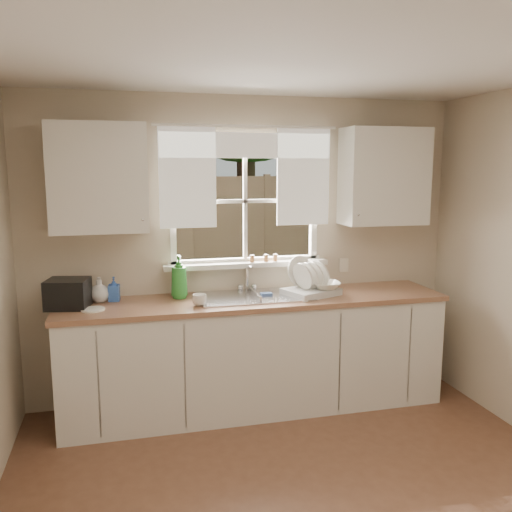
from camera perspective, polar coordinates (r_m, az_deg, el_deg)
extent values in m
cube|color=beige|center=(4.67, -1.06, -7.51)|extent=(3.60, 0.02, 1.15)
cube|color=beige|center=(4.48, -1.13, 14.41)|extent=(3.60, 0.02, 0.35)
cube|color=beige|center=(4.36, -16.70, 5.29)|extent=(1.20, 0.02, 1.00)
cube|color=beige|center=(4.89, 12.81, 5.85)|extent=(1.20, 0.02, 1.00)
cube|color=silver|center=(2.62, 9.54, 21.76)|extent=(3.60, 4.00, 0.02)
cube|color=white|center=(4.55, -1.14, -0.50)|extent=(1.30, 0.06, 0.05)
cube|color=white|center=(4.49, -1.18, 12.17)|extent=(1.30, 0.06, 0.05)
cube|color=white|center=(4.40, -8.83, 5.60)|extent=(0.05, 0.06, 1.05)
cube|color=white|center=(4.67, 6.08, 5.87)|extent=(0.05, 0.06, 1.05)
cube|color=white|center=(4.50, -1.16, 5.79)|extent=(0.03, 0.04, 1.00)
cube|color=white|center=(4.50, -1.16, 5.79)|extent=(1.20, 0.04, 0.03)
cube|color=white|center=(4.50, -0.96, -0.88)|extent=(1.38, 0.14, 0.04)
cylinder|color=white|center=(4.42, -0.94, 13.51)|extent=(1.50, 0.02, 0.02)
cube|color=white|center=(4.33, -7.21, 8.23)|extent=(0.45, 0.02, 0.80)
cube|color=white|center=(4.55, 4.99, 8.32)|extent=(0.45, 0.02, 0.80)
cube|color=white|center=(4.42, -0.97, 11.56)|extent=(1.40, 0.02, 0.20)
cube|color=silver|center=(4.42, -0.10, -10.42)|extent=(3.00, 0.62, 0.87)
cube|color=#95684A|center=(4.28, -0.10, -4.69)|extent=(3.04, 0.65, 0.04)
cube|color=silver|center=(4.18, -16.24, 7.89)|extent=(0.70, 0.33, 0.80)
cube|color=silver|center=(4.70, 13.32, 8.14)|extent=(0.70, 0.33, 0.80)
cube|color=beige|center=(4.81, 9.24, -0.95)|extent=(0.08, 0.01, 0.12)
cylinder|color=brown|center=(4.53, 2.05, -0.17)|extent=(0.04, 0.04, 0.06)
cylinder|color=brown|center=(4.51, 1.07, -0.21)|extent=(0.04, 0.04, 0.06)
cylinder|color=brown|center=(4.48, -0.41, -0.27)|extent=(0.04, 0.04, 0.06)
cube|color=#335421|center=(9.61, -7.83, -2.41)|extent=(20.00, 10.00, 0.02)
cube|color=#806146|center=(7.49, -6.28, 1.43)|extent=(8.00, 0.10, 1.80)
cube|color=#5D1613|center=(10.89, -15.16, 4.70)|extent=(3.00, 3.00, 2.20)
cube|color=black|center=(10.86, -15.45, 11.28)|extent=(3.20, 3.20, 0.30)
cylinder|color=#423021|center=(10.63, -1.06, 7.61)|extent=(0.36, 0.36, 3.20)
sphere|color=#214716|center=(10.83, -1.10, 20.42)|extent=(4.00, 4.00, 4.00)
sphere|color=#214716|center=(12.20, -8.24, 21.47)|extent=(3.20, 3.20, 3.20)
cube|color=#B7B7BC|center=(4.33, -0.19, -5.37)|extent=(0.84, 0.46, 0.18)
cube|color=#B7B7BC|center=(4.31, -0.20, -4.27)|extent=(0.88, 0.50, 0.01)
cube|color=#B7B7BC|center=(4.31, -0.20, -4.60)|extent=(0.02, 0.41, 0.14)
cylinder|color=silver|center=(4.52, -0.96, -2.25)|extent=(0.03, 0.03, 0.22)
cylinder|color=silver|center=(4.42, -0.73, -1.06)|extent=(0.02, 0.18, 0.02)
sphere|color=silver|center=(4.53, -1.70, -3.28)|extent=(0.05, 0.05, 0.05)
sphere|color=silver|center=(4.55, -0.22, -3.20)|extent=(0.05, 0.05, 0.05)
cube|color=silver|center=(4.39, 5.80, -3.76)|extent=(0.49, 0.44, 0.05)
cylinder|color=white|center=(4.45, 4.70, -1.62)|extent=(0.27, 0.17, 0.25)
cylinder|color=white|center=(4.30, 4.94, -2.15)|extent=(0.15, 0.23, 0.22)
cylinder|color=white|center=(4.34, 5.54, -2.06)|extent=(0.15, 0.23, 0.22)
cylinder|color=white|center=(4.38, 6.12, -1.96)|extent=(0.15, 0.23, 0.22)
cylinder|color=white|center=(4.42, 6.70, -1.87)|extent=(0.15, 0.23, 0.22)
imported|color=white|center=(4.38, 7.36, -3.08)|extent=(0.26, 0.26, 0.06)
imported|color=#2E8C32|center=(4.28, -8.10, -2.18)|extent=(0.13, 0.13, 0.34)
imported|color=blue|center=(4.31, -14.73, -3.38)|extent=(0.09, 0.09, 0.19)
imported|color=beige|center=(4.30, -16.18, -3.44)|extent=(0.19, 0.19, 0.19)
cylinder|color=white|center=(4.09, -16.82, -5.40)|extent=(0.17, 0.17, 0.01)
imported|color=silver|center=(4.06, -5.97, -4.63)|extent=(0.14, 0.14, 0.09)
cube|color=black|center=(4.19, -19.18, -3.75)|extent=(0.34, 0.31, 0.21)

